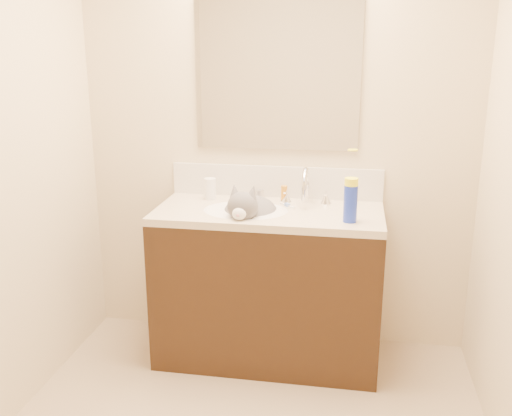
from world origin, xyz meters
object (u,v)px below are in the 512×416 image
at_px(faucet, 305,189).
at_px(silver_jar, 259,194).
at_px(vanity_cabinet, 268,288).
at_px(spray_can, 350,204).
at_px(basin, 246,223).
at_px(cat, 249,215).
at_px(pill_bottle, 210,189).
at_px(amber_bottle, 284,194).

xyz_separation_m(faucet, silver_jar, (-0.27, 0.07, -0.06)).
height_order(vanity_cabinet, spray_can, spray_can).
bearing_deg(basin, silver_jar, 81.60).
height_order(basin, faucet, faucet).
distance_m(basin, spray_can, 0.58).
bearing_deg(faucet, silver_jar, 166.23).
xyz_separation_m(basin, silver_jar, (0.03, 0.23, 0.10)).
bearing_deg(cat, spray_can, -8.15).
distance_m(basin, pill_bottle, 0.33).
height_order(pill_bottle, silver_jar, pill_bottle).
height_order(basin, pill_bottle, pill_bottle).
height_order(faucet, pill_bottle, faucet).
bearing_deg(spray_can, basin, 168.17).
xyz_separation_m(vanity_cabinet, silver_jar, (-0.09, 0.20, 0.48)).
xyz_separation_m(cat, spray_can, (0.52, -0.12, 0.12)).
bearing_deg(amber_bottle, spray_can, -41.64).
bearing_deg(cat, amber_bottle, 57.39).
distance_m(faucet, silver_jar, 0.28).
distance_m(cat, silver_jar, 0.24).
bearing_deg(pill_bottle, basin, -38.14).
xyz_separation_m(pill_bottle, amber_bottle, (0.42, 0.02, -0.02)).
bearing_deg(spray_can, amber_bottle, 138.36).
bearing_deg(basin, amber_bottle, 49.91).
relative_size(basin, faucet, 1.61).
height_order(basin, cat, cat).
bearing_deg(cat, pill_bottle, 148.83).
relative_size(silver_jar, amber_bottle, 0.63).
xyz_separation_m(faucet, cat, (-0.28, -0.16, -0.11)).
relative_size(amber_bottle, spray_can, 0.48).
relative_size(pill_bottle, amber_bottle, 1.35).
bearing_deg(basin, faucet, 29.12).
relative_size(faucet, silver_jar, 5.04).
bearing_deg(faucet, cat, -149.47).
distance_m(basin, silver_jar, 0.25).
bearing_deg(silver_jar, spray_can, -34.17).
relative_size(faucet, spray_can, 1.53).
xyz_separation_m(faucet, spray_can, (0.24, -0.28, 0.01)).
height_order(silver_jar, amber_bottle, amber_bottle).
bearing_deg(amber_bottle, pill_bottle, -176.58).
relative_size(vanity_cabinet, silver_jar, 21.62).
xyz_separation_m(basin, spray_can, (0.54, -0.11, 0.16)).
height_order(faucet, spray_can, faucet).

